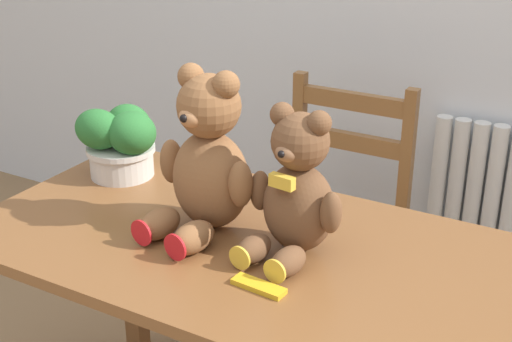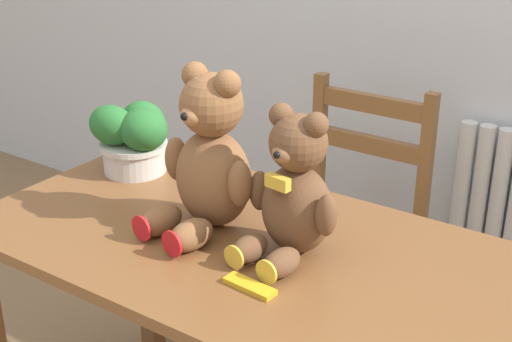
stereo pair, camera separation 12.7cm
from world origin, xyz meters
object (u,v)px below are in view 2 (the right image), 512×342
object	(u,v)px
potted_plant	(135,136)
chocolate_bar	(250,286)
teddy_bear_left	(209,161)
teddy_bear_right	(294,193)
wooden_chair_behind	(346,229)

from	to	relation	value
potted_plant	chocolate_bar	size ratio (longest dim) A/B	1.91
teddy_bear_left	potted_plant	size ratio (longest dim) A/B	1.74
teddy_bear_left	teddy_bear_right	distance (m)	0.24
potted_plant	chocolate_bar	world-z (taller)	potted_plant
wooden_chair_behind	chocolate_bar	bearing A→B (deg)	103.49
teddy_bear_left	teddy_bear_right	xyz separation A→B (m)	(0.24, 0.00, -0.02)
wooden_chair_behind	potted_plant	bearing A→B (deg)	50.90
chocolate_bar	teddy_bear_left	bearing A→B (deg)	143.34
wooden_chair_behind	teddy_bear_right	bearing A→B (deg)	106.37
teddy_bear_left	teddy_bear_right	bearing A→B (deg)	-170.96
teddy_bear_left	potted_plant	bearing A→B (deg)	-12.62
teddy_bear_right	wooden_chair_behind	bearing A→B (deg)	-66.56
wooden_chair_behind	teddy_bear_left	size ratio (longest dim) A/B	2.31
teddy_bear_left	wooden_chair_behind	bearing A→B (deg)	-84.63
potted_plant	teddy_bear_left	bearing A→B (deg)	-21.28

